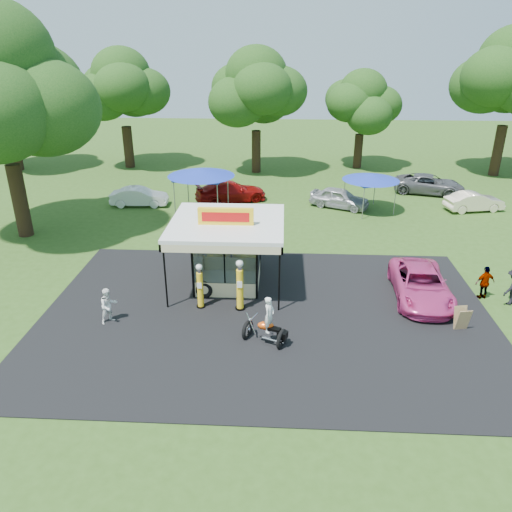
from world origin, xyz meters
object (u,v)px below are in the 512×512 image
object	(u,v)px
kiosk_car	(233,257)
bg_car_a	(139,197)
gas_pump_right	(240,286)
pink_sedan	(421,284)
spectator_west	(109,306)
bg_car_b	(231,192)
bg_car_c	(339,198)
a_frame_sign	(462,319)
bg_car_d	(429,184)
tent_east	(371,177)
bg_car_e	(474,202)
gas_station_kiosk	(228,251)
tent_west	(201,172)
spectator_east_b	(485,283)
motorcycle	(267,325)
gas_pump_left	(200,287)

from	to	relation	value
kiosk_car	bg_car_a	bearing A→B (deg)	37.85
gas_pump_right	pink_sedan	size ratio (longest dim) A/B	0.47
spectator_west	bg_car_b	xyz separation A→B (m)	(3.51, 17.59, -0.04)
kiosk_car	bg_car_c	size ratio (longest dim) A/B	0.66
a_frame_sign	kiosk_car	size ratio (longest dim) A/B	0.36
spectator_west	bg_car_d	distance (m)	27.99
bg_car_a	tent_east	size ratio (longest dim) A/B	1.05
bg_car_c	bg_car_e	size ratio (longest dim) A/B	1.04
bg_car_a	bg_car_e	xyz separation A→B (m)	(24.12, 0.13, -0.01)
gas_station_kiosk	tent_west	size ratio (longest dim) A/B	1.17
bg_car_a	bg_car_e	size ratio (longest dim) A/B	1.01
bg_car_a	kiosk_car	bearing A→B (deg)	-144.85
bg_car_c	bg_car_e	bearing A→B (deg)	-67.03
tent_west	bg_car_e	bearing A→B (deg)	4.52
spectator_east_b	pink_sedan	bearing A→B (deg)	-10.03
bg_car_a	gas_station_kiosk	bearing A→B (deg)	-150.16
motorcycle	bg_car_d	xyz separation A→B (m)	(12.07, 21.83, -0.10)
tent_west	tent_east	distance (m)	11.76
bg_car_d	kiosk_car	bearing A→B (deg)	150.89
gas_station_kiosk	bg_car_c	size ratio (longest dim) A/B	1.27
spectator_west	bg_car_a	size ratio (longest dim) A/B	0.39
gas_pump_left	bg_car_c	world-z (taller)	gas_pump_left
spectator_west	bg_car_e	distance (m)	26.65
spectator_west	tent_west	xyz separation A→B (m)	(1.79, 14.85, 2.10)
tent_east	gas_pump_left	bearing A→B (deg)	-124.22
a_frame_sign	bg_car_a	world-z (taller)	bg_car_a
motorcycle	bg_car_a	xyz separation A→B (m)	(-9.98, 17.48, -0.17)
pink_sedan	bg_car_c	world-z (taller)	pink_sedan
spectator_west	bg_car_c	bearing A→B (deg)	9.95
gas_pump_right	bg_car_b	bearing A→B (deg)	97.23
kiosk_car	pink_sedan	xyz separation A→B (m)	(9.22, -3.21, 0.25)
gas_station_kiosk	spectator_east_b	bearing A→B (deg)	-3.88
bg_car_a	gas_pump_left	bearing A→B (deg)	-157.84
bg_car_b	gas_pump_right	bearing A→B (deg)	164.82
kiosk_car	tent_west	world-z (taller)	tent_west
bg_car_a	bg_car_e	distance (m)	24.12
gas_pump_left	motorcycle	world-z (taller)	gas_pump_left
gas_pump_left	tent_west	distance (m)	13.64
bg_car_a	gas_pump_right	bearing A→B (deg)	-152.45
motorcycle	pink_sedan	bearing A→B (deg)	53.69
bg_car_a	bg_car_b	bearing A→B (deg)	-81.14
gas_pump_left	spectator_west	size ratio (longest dim) A/B	1.36
bg_car_b	bg_car_d	bearing A→B (deg)	-101.41
bg_car_a	tent_east	world-z (taller)	tent_east
gas_pump_right	bg_car_b	xyz separation A→B (m)	(-2.05, 16.20, -0.42)
motorcycle	kiosk_car	world-z (taller)	motorcycle
gas_pump_left	kiosk_car	distance (m)	4.79
motorcycle	bg_car_c	world-z (taller)	motorcycle
gas_pump_left	spectator_west	xyz separation A→B (m)	(-3.75, -1.48, -0.24)
a_frame_sign	bg_car_c	size ratio (longest dim) A/B	0.24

